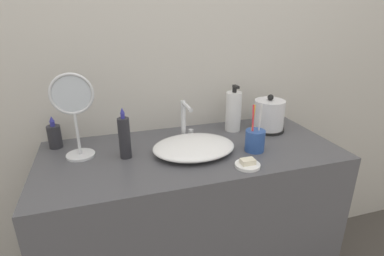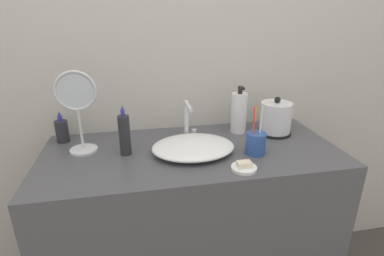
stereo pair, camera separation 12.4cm
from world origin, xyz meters
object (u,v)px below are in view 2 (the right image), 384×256
object	(u,v)px
lotion_bottle	(239,113)
vanity_mirror	(78,107)
electric_kettle	(275,119)
mouthwash_bottle	(62,130)
faucet	(188,119)
toothbrush_cup	(256,143)
shampoo_bottle	(125,134)

from	to	relation	value
lotion_bottle	vanity_mirror	bearing A→B (deg)	-173.50
electric_kettle	mouthwash_bottle	world-z (taller)	electric_kettle
faucet	toothbrush_cup	xyz separation A→B (m)	(0.24, -0.20, -0.05)
vanity_mirror	electric_kettle	bearing A→B (deg)	1.74
electric_kettle	mouthwash_bottle	bearing A→B (deg)	174.47
mouthwash_bottle	vanity_mirror	distance (m)	0.21
lotion_bottle	vanity_mirror	size ratio (longest dim) A/B	0.67
shampoo_bottle	vanity_mirror	world-z (taller)	vanity_mirror
toothbrush_cup	faucet	bearing A→B (deg)	140.53
mouthwash_bottle	vanity_mirror	xyz separation A→B (m)	(0.10, -0.12, 0.14)
faucet	vanity_mirror	xyz separation A→B (m)	(-0.46, -0.04, 0.09)
toothbrush_cup	vanity_mirror	world-z (taller)	vanity_mirror
toothbrush_cup	mouthwash_bottle	world-z (taller)	toothbrush_cup
faucet	toothbrush_cup	size ratio (longest dim) A/B	0.89
vanity_mirror	lotion_bottle	bearing A→B (deg)	6.50
shampoo_bottle	toothbrush_cup	bearing A→B (deg)	-10.60
faucet	mouthwash_bottle	xyz separation A→B (m)	(-0.56, 0.08, -0.05)
electric_kettle	lotion_bottle	distance (m)	0.18
faucet	shampoo_bottle	size ratio (longest dim) A/B	0.86
toothbrush_cup	shampoo_bottle	distance (m)	0.54
toothbrush_cup	lotion_bottle	size ratio (longest dim) A/B	0.89
toothbrush_cup	shampoo_bottle	world-z (taller)	shampoo_bottle
toothbrush_cup	lotion_bottle	world-z (taller)	lotion_bottle
faucet	lotion_bottle	world-z (taller)	lotion_bottle
toothbrush_cup	vanity_mirror	size ratio (longest dim) A/B	0.59
electric_kettle	faucet	bearing A→B (deg)	178.48
lotion_bottle	vanity_mirror	xyz separation A→B (m)	(-0.72, -0.08, 0.09)
electric_kettle	vanity_mirror	xyz separation A→B (m)	(-0.88, -0.03, 0.12)
electric_kettle	vanity_mirror	size ratio (longest dim) A/B	0.54
faucet	vanity_mirror	size ratio (longest dim) A/B	0.53
faucet	shampoo_bottle	bearing A→B (deg)	-159.98
electric_kettle	toothbrush_cup	xyz separation A→B (m)	(-0.18, -0.19, -0.02)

